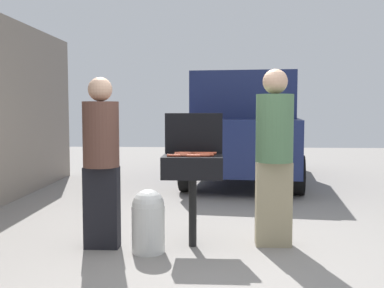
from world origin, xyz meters
name	(u,v)px	position (x,y,z in m)	size (l,w,h in m)	color
ground_plane	(203,253)	(0.00, 0.00, 0.00)	(24.00, 24.00, 0.00)	gray
bbq_grill	(193,170)	(-0.11, 0.24, 0.78)	(0.60, 0.44, 0.92)	black
grill_lid_open	(194,133)	(-0.11, 0.46, 1.13)	(0.60, 0.05, 0.42)	black
hot_dog_0	(209,153)	(0.05, 0.31, 0.94)	(0.03, 0.03, 0.13)	#AD4228
hot_dog_1	(192,155)	(-0.12, 0.17, 0.94)	(0.03, 0.03, 0.13)	#AD4228
hot_dog_2	(182,155)	(-0.22, 0.12, 0.94)	(0.03, 0.03, 0.13)	#C6593D
hot_dog_3	(181,154)	(-0.23, 0.21, 0.94)	(0.03, 0.03, 0.13)	#C6593D
hot_dog_4	(199,153)	(-0.06, 0.34, 0.94)	(0.03, 0.03, 0.13)	#AD4228
hot_dog_5	(184,154)	(-0.20, 0.27, 0.94)	(0.03, 0.03, 0.13)	#B74C33
hot_dog_6	(210,153)	(0.06, 0.35, 0.94)	(0.03, 0.03, 0.13)	#B74C33
hot_dog_7	(193,156)	(-0.10, 0.08, 0.94)	(0.03, 0.03, 0.13)	#B74C33
hot_dog_8	(186,153)	(-0.19, 0.35, 0.94)	(0.03, 0.03, 0.13)	#C6593D
hot_dog_9	(203,155)	(-0.01, 0.11, 0.94)	(0.03, 0.03, 0.13)	#B74C33
hot_dog_10	(174,155)	(-0.29, 0.09, 0.94)	(0.03, 0.03, 0.13)	#B74C33
hot_dog_11	(181,153)	(-0.24, 0.32, 0.94)	(0.03, 0.03, 0.13)	#C6593D
hot_dog_12	(207,154)	(0.03, 0.28, 0.94)	(0.03, 0.03, 0.13)	#AD4228
hot_dog_13	(203,154)	(-0.01, 0.23, 0.94)	(0.03, 0.03, 0.13)	#B74C33
hot_dog_14	(207,155)	(0.03, 0.15, 0.94)	(0.03, 0.03, 0.13)	#AD4228
propane_tank	(148,220)	(-0.53, 0.01, 0.32)	(0.32, 0.32, 0.62)	silver
person_left	(101,156)	(-1.02, 0.14, 0.92)	(0.36, 0.36, 1.70)	black
person_right	(274,151)	(0.70, 0.31, 0.97)	(0.37, 0.37, 1.78)	gray
parked_minivan	(246,127)	(0.72, 4.64, 1.03)	(2.46, 4.60, 2.02)	navy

